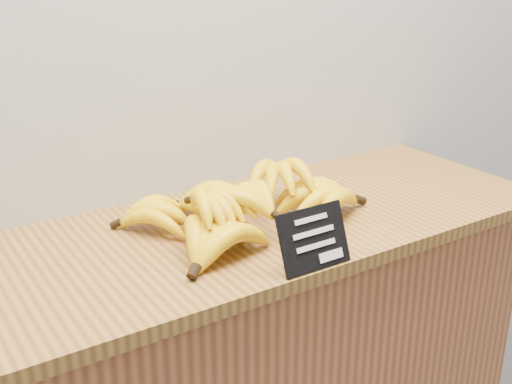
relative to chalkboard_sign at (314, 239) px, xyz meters
name	(u,v)px	position (x,y,z in m)	size (l,w,h in m)	color
counter_top	(244,230)	(-0.01, 0.24, -0.07)	(1.45, 0.54, 0.03)	olive
chalkboard_sign	(314,239)	(0.00, 0.00, 0.00)	(0.15, 0.01, 0.12)	black
banana_pile	(243,207)	(-0.02, 0.22, -0.01)	(0.54, 0.38, 0.12)	yellow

